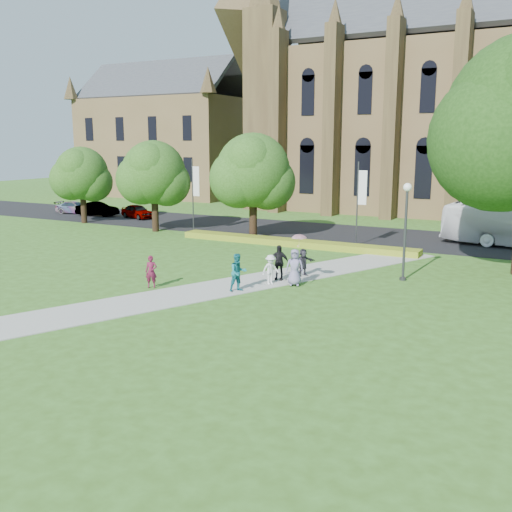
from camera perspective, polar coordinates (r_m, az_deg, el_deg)
The scene contains 21 objects.
ground at distance 28.79m, azimuth -3.42°, elevation -3.48°, with size 160.00×160.00×0.00m, color #385A1B.
road at distance 46.67m, azimuth 9.45°, elevation 2.14°, with size 160.00×10.00×0.02m, color black.
footpath at distance 29.61m, azimuth -2.41°, elevation -3.01°, with size 3.20×30.00×0.04m, color #B2B2A8.
flower_hedge at distance 41.09m, azimuth 3.77°, elevation 1.33°, with size 18.00×1.40×0.45m, color #AAB223.
building_west at distance 81.73m, azimuth -8.70°, elevation 12.52°, with size 22.00×14.00×18.30m.
streetlamp at distance 31.31m, azimuth 14.75°, elevation 3.52°, with size 0.44×0.44×5.24m.
street_tree_0 at distance 47.98m, azimuth -10.19°, elevation 8.21°, with size 5.20×5.20×7.50m.
street_tree_1 at distance 43.45m, azimuth -0.29°, elevation 8.54°, with size 5.60×5.60×8.05m.
street_tree_2 at distance 54.71m, azimuth -17.05°, elevation 7.89°, with size 4.80×4.80×6.95m.
banner_pole_0 at distance 41.06m, azimuth 10.26°, elevation 5.62°, with size 0.70×0.10×6.00m.
banner_pole_1 at distance 47.22m, azimuth -6.23°, elevation 6.46°, with size 0.70×0.10×6.00m.
car_0 at distance 56.96m, azimuth -11.78°, elevation 4.39°, with size 1.59×3.95×1.35m, color gray.
car_1 at distance 59.68m, azimuth -15.58°, elevation 4.55°, with size 1.48×4.23×1.40m, color gray.
car_2 at distance 62.51m, azimuth -17.63°, elevation 4.64°, with size 1.70×4.18×1.21m, color gray.
pedestrian_0 at distance 29.54m, azimuth -10.44°, elevation -1.54°, with size 0.60×0.39×1.65m, color maroon.
pedestrian_1 at distance 28.30m, azimuth -1.80°, elevation -1.66°, with size 0.92×0.72×1.90m, color #176974.
pedestrian_2 at distance 29.75m, azimuth 1.47°, elevation -1.35°, with size 1.00×0.58×1.55m, color silver.
pedestrian_3 at distance 30.65m, azimuth 2.29°, elevation -0.64°, with size 1.12×0.46×1.91m, color black.
pedestrian_4 at distance 29.53m, azimuth 3.89°, elevation -1.13°, with size 0.93×0.60×1.90m, color gray.
pedestrian_5 at distance 31.69m, azimuth 4.74°, elevation -0.62°, with size 1.42×0.45×1.53m, color #2B2831.
parasol at distance 29.30m, azimuth 4.33°, elevation 1.35°, with size 0.78×0.78×0.69m, color #C78CA7.
Camera 1 is at (14.53, -23.74, 7.36)m, focal length 40.00 mm.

